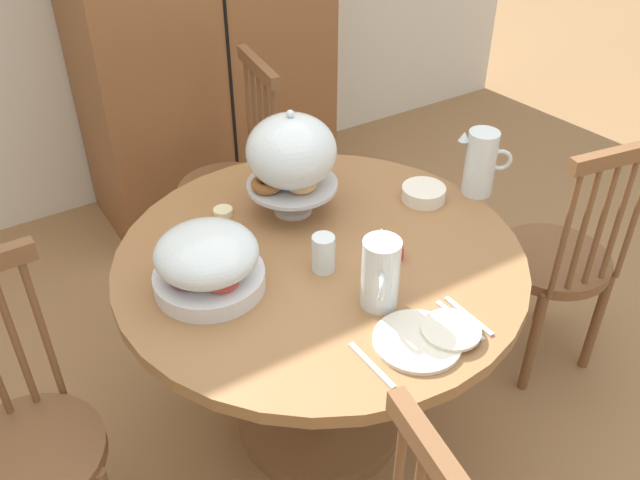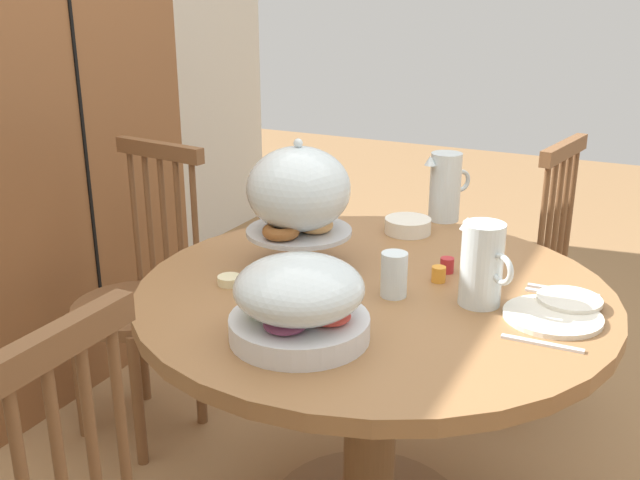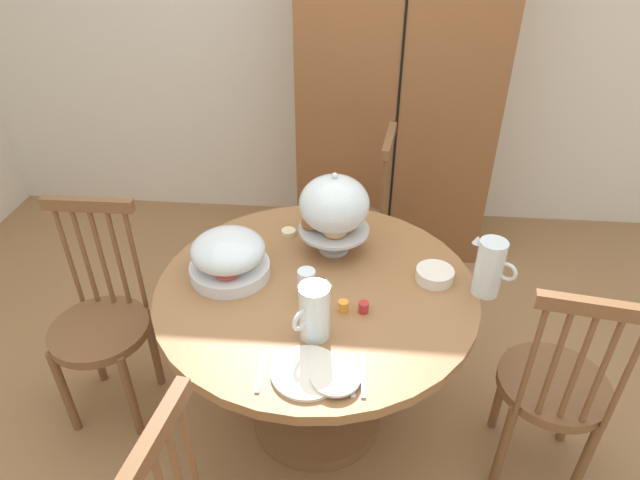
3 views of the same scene
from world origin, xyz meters
The scene contains 21 objects.
ground_plane centered at (0.00, 0.00, 0.00)m, with size 10.00×10.00×0.00m, color #997047.
wall_back centered at (0.00, 1.83, 1.30)m, with size 4.80×0.06×2.60m, color silver.
wooden_armoire centered at (0.26, 1.50, 0.98)m, with size 1.18×0.60×1.96m.
dining_table centered at (-0.06, -0.01, 0.52)m, with size 1.18×1.18×0.74m.
windsor_chair_near_window centered at (0.07, 0.87, 0.45)m, with size 0.40×0.40×0.97m.
windsor_chair_by_cabinet centered at (-0.95, 0.00, 0.45)m, with size 0.40×0.40×0.97m.
windsor_chair_far_side centered at (0.82, -0.18, 0.45)m, with size 0.41×0.40×0.97m.
pastry_stand_with_dome centered at (-0.01, 0.22, 0.94)m, with size 0.28×0.28×0.34m.
fruit_platter_covered centered at (-0.39, 0.02, 0.83)m, with size 0.30×0.30×0.18m.
orange_juice_pitcher centered at (-0.04, -0.28, 0.83)m, with size 0.12×0.16×0.20m.
milk_pitcher centered at (0.55, 0.00, 0.84)m, with size 0.16×0.12×0.22m.
china_plate_large centered at (-0.05, -0.45, 0.75)m, with size 0.22×0.22×0.01m, color white.
china_plate_small centered at (0.04, -0.47, 0.76)m, with size 0.15×0.15×0.01m, color white.
cereal_bowl centered at (0.37, 0.06, 0.76)m, with size 0.14×0.14×0.04m, color white.
drinking_glass centered at (-0.09, -0.08, 0.80)m, with size 0.06×0.06×0.11m, color silver.
butter_dish centered at (-0.21, 0.32, 0.75)m, with size 0.06×0.06×0.02m, color beige.
jam_jar_strawberry centered at (0.12, -0.15, 0.76)m, with size 0.04×0.04×0.04m, color #B7282D.
jam_jar_apricot centered at (0.05, -0.15, 0.76)m, with size 0.04×0.04×0.04m, color orange.
table_knife centered at (0.09, -0.44, 0.74)m, with size 0.17×0.01×0.01m, color silver.
dinner_fork centered at (0.12, -0.44, 0.74)m, with size 0.17×0.01×0.01m, color silver.
soup_spoon centered at (-0.19, -0.45, 0.74)m, with size 0.17×0.01×0.01m, color silver.
Camera 3 is at (0.09, -1.58, 1.99)m, focal length 30.49 mm.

